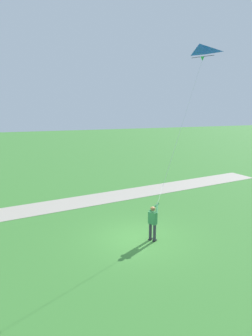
{
  "coord_description": "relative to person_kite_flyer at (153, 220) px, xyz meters",
  "views": [
    {
      "loc": [
        -13.1,
        5.03,
        6.56
      ],
      "look_at": [
        -0.21,
        0.73,
        3.64
      ],
      "focal_mm": 32.85,
      "sensor_mm": 36.0,
      "label": 1
    }
  ],
  "objects": [
    {
      "name": "walkway_path",
      "position": [
        6.89,
        2.56,
        -1.04
      ],
      "size": [
        8.24,
        31.9,
        0.02
      ],
      "primitive_type": "cube",
      "rotation": [
        0.0,
        0.0,
        0.18
      ],
      "color": "#ADA393",
      "rests_on": "ground"
    },
    {
      "name": "flying_kite",
      "position": [
        2.43,
        -3.56,
        8.02
      ],
      "size": [
        3.06,
        3.88,
        7.68
      ],
      "color": "blue"
    },
    {
      "name": "ground_plane",
      "position": [
        0.42,
        0.56,
        -1.05
      ],
      "size": [
        120.0,
        120.0,
        0.0
      ],
      "primitive_type": "plane",
      "color": "#3D7F33"
    },
    {
      "name": "person_kite_flyer",
      "position": [
        0.0,
        0.0,
        0.0
      ],
      "size": [
        0.54,
        0.62,
        1.83
      ],
      "color": "#232328",
      "rests_on": "ground"
    }
  ]
}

